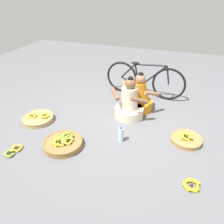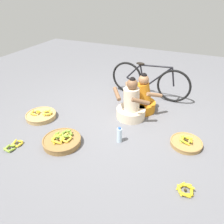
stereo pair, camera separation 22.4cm
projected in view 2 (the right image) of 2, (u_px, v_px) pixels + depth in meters
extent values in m
plane|color=slate|center=(117.00, 124.00, 3.75)|extent=(10.00, 10.00, 0.00)
cylinder|color=beige|center=(131.00, 113.00, 3.89)|extent=(0.52, 0.52, 0.18)
cylinder|color=beige|center=(131.00, 99.00, 3.74)|extent=(0.36, 0.35, 0.41)
sphere|color=brown|center=(132.00, 84.00, 3.59)|extent=(0.19, 0.19, 0.19)
sphere|color=black|center=(133.00, 80.00, 3.55)|extent=(0.10, 0.10, 0.10)
cylinder|color=brown|center=(117.00, 94.00, 3.74)|extent=(0.25, 0.28, 0.16)
cylinder|color=brown|center=(141.00, 101.00, 3.50)|extent=(0.30, 0.22, 0.16)
cylinder|color=orange|center=(142.00, 106.00, 4.11)|extent=(0.52, 0.52, 0.18)
cylinder|color=orange|center=(143.00, 93.00, 3.97)|extent=(0.39, 0.32, 0.42)
sphere|color=#9E704C|center=(144.00, 80.00, 3.83)|extent=(0.19, 0.19, 0.19)
sphere|color=black|center=(144.00, 76.00, 3.79)|extent=(0.10, 0.10, 0.10)
cylinder|color=#9E704C|center=(128.00, 88.00, 3.99)|extent=(0.20, 0.31, 0.16)
cylinder|color=#9E704C|center=(154.00, 95.00, 3.75)|extent=(0.27, 0.27, 0.16)
torus|color=black|center=(127.00, 77.00, 4.67)|extent=(0.69, 0.08, 0.68)
torus|color=black|center=(174.00, 86.00, 4.28)|extent=(0.69, 0.08, 0.68)
cylinder|color=black|center=(157.00, 78.00, 4.35)|extent=(0.55, 0.06, 0.55)
cylinder|color=black|center=(142.00, 76.00, 4.49)|extent=(0.15, 0.04, 0.49)
cylinder|color=black|center=(156.00, 66.00, 4.25)|extent=(0.65, 0.07, 0.08)
cylinder|color=black|center=(135.00, 82.00, 4.63)|extent=(0.42, 0.06, 0.18)
cylinder|color=black|center=(133.00, 71.00, 4.53)|extent=(0.32, 0.05, 0.35)
cylinder|color=black|center=(173.00, 77.00, 4.19)|extent=(0.11, 0.04, 0.38)
ellipsoid|color=black|center=(140.00, 64.00, 4.38)|extent=(0.18, 0.08, 0.05)
cylinder|color=tan|center=(41.00, 116.00, 3.90)|extent=(0.53, 0.53, 0.08)
torus|color=tan|center=(41.00, 114.00, 3.88)|extent=(0.54, 0.54, 0.02)
ellipsoid|color=yellow|center=(50.00, 114.00, 3.84)|extent=(0.05, 0.14, 0.07)
ellipsoid|color=yellow|center=(51.00, 112.00, 3.89)|extent=(0.13, 0.11, 0.07)
ellipsoid|color=yellow|center=(47.00, 111.00, 3.91)|extent=(0.13, 0.10, 0.08)
ellipsoid|color=yellow|center=(44.00, 112.00, 3.88)|extent=(0.04, 0.14, 0.06)
ellipsoid|color=yellow|center=(44.00, 113.00, 3.84)|extent=(0.13, 0.12, 0.09)
ellipsoid|color=yellow|center=(47.00, 114.00, 3.81)|extent=(0.13, 0.12, 0.08)
sphere|color=#382D19|center=(47.00, 113.00, 3.86)|extent=(0.03, 0.03, 0.03)
ellipsoid|color=yellow|center=(38.00, 113.00, 3.86)|extent=(0.04, 0.14, 0.08)
ellipsoid|color=yellow|center=(38.00, 111.00, 3.92)|extent=(0.14, 0.05, 0.06)
ellipsoid|color=yellow|center=(32.00, 112.00, 3.89)|extent=(0.06, 0.14, 0.05)
ellipsoid|color=yellow|center=(33.00, 114.00, 3.83)|extent=(0.14, 0.04, 0.05)
sphere|color=#382D19|center=(35.00, 112.00, 3.88)|extent=(0.03, 0.03, 0.03)
cylinder|color=olive|center=(62.00, 141.00, 3.27)|extent=(0.57, 0.57, 0.09)
torus|color=olive|center=(62.00, 139.00, 3.24)|extent=(0.58, 0.58, 0.02)
ellipsoid|color=yellow|center=(70.00, 139.00, 3.20)|extent=(0.04, 0.15, 0.06)
ellipsoid|color=yellow|center=(69.00, 136.00, 3.25)|extent=(0.15, 0.09, 0.08)
ellipsoid|color=yellow|center=(65.00, 135.00, 3.27)|extent=(0.12, 0.13, 0.09)
ellipsoid|color=yellow|center=(61.00, 139.00, 3.20)|extent=(0.12, 0.14, 0.06)
ellipsoid|color=yellow|center=(64.00, 141.00, 3.16)|extent=(0.15, 0.06, 0.08)
sphere|color=#382D19|center=(66.00, 138.00, 3.22)|extent=(0.03, 0.03, 0.03)
ellipsoid|color=olive|center=(70.00, 136.00, 3.27)|extent=(0.06, 0.15, 0.07)
ellipsoid|color=olive|center=(71.00, 133.00, 3.33)|extent=(0.14, 0.12, 0.08)
ellipsoid|color=olive|center=(67.00, 131.00, 3.35)|extent=(0.15, 0.10, 0.09)
ellipsoid|color=olive|center=(64.00, 132.00, 3.34)|extent=(0.09, 0.15, 0.08)
ellipsoid|color=olive|center=(62.00, 134.00, 3.30)|extent=(0.10, 0.15, 0.06)
ellipsoid|color=olive|center=(64.00, 136.00, 3.26)|extent=(0.15, 0.07, 0.07)
ellipsoid|color=olive|center=(67.00, 137.00, 3.25)|extent=(0.14, 0.12, 0.08)
sphere|color=#382D19|center=(67.00, 134.00, 3.30)|extent=(0.04, 0.04, 0.04)
ellipsoid|color=olive|center=(61.00, 136.00, 3.27)|extent=(0.06, 0.12, 0.07)
ellipsoid|color=olive|center=(61.00, 135.00, 3.30)|extent=(0.11, 0.10, 0.06)
ellipsoid|color=olive|center=(60.00, 134.00, 3.32)|extent=(0.12, 0.04, 0.05)
ellipsoid|color=olive|center=(57.00, 134.00, 3.31)|extent=(0.08, 0.12, 0.07)
ellipsoid|color=olive|center=(55.00, 135.00, 3.29)|extent=(0.06, 0.12, 0.06)
ellipsoid|color=olive|center=(55.00, 137.00, 3.25)|extent=(0.12, 0.07, 0.05)
ellipsoid|color=olive|center=(59.00, 137.00, 3.24)|extent=(0.10, 0.11, 0.08)
sphere|color=#382D19|center=(58.00, 136.00, 3.28)|extent=(0.03, 0.03, 0.03)
ellipsoid|color=yellow|center=(62.00, 140.00, 3.18)|extent=(0.07, 0.16, 0.09)
ellipsoid|color=yellow|center=(62.00, 138.00, 3.23)|extent=(0.16, 0.09, 0.07)
ellipsoid|color=yellow|center=(57.00, 136.00, 3.25)|extent=(0.14, 0.13, 0.09)
ellipsoid|color=yellow|center=(55.00, 138.00, 3.23)|extent=(0.06, 0.16, 0.09)
ellipsoid|color=yellow|center=(53.00, 141.00, 3.17)|extent=(0.14, 0.13, 0.06)
ellipsoid|color=yellow|center=(57.00, 142.00, 3.13)|extent=(0.16, 0.09, 0.09)
sphere|color=#382D19|center=(58.00, 140.00, 3.19)|extent=(0.03, 0.03, 0.03)
cylinder|color=#A87F47|center=(186.00, 143.00, 3.24)|extent=(0.46, 0.46, 0.06)
torus|color=#A87F47|center=(186.00, 142.00, 3.23)|extent=(0.48, 0.48, 0.02)
ellipsoid|color=gold|center=(192.00, 141.00, 3.19)|extent=(0.04, 0.15, 0.08)
ellipsoid|color=gold|center=(188.00, 138.00, 3.26)|extent=(0.15, 0.05, 0.07)
ellipsoid|color=gold|center=(183.00, 139.00, 3.23)|extent=(0.03, 0.15, 0.09)
ellipsoid|color=gold|center=(186.00, 143.00, 3.16)|extent=(0.15, 0.05, 0.08)
sphere|color=#382D19|center=(187.00, 140.00, 3.21)|extent=(0.03, 0.03, 0.03)
ellipsoid|color=#8CAD38|center=(190.00, 141.00, 3.21)|extent=(0.04, 0.15, 0.07)
ellipsoid|color=#8CAD38|center=(185.00, 137.00, 3.28)|extent=(0.15, 0.07, 0.07)
ellipsoid|color=#8CAD38|center=(181.00, 139.00, 3.24)|extent=(0.06, 0.15, 0.09)
ellipsoid|color=#8CAD38|center=(184.00, 142.00, 3.18)|extent=(0.15, 0.05, 0.08)
sphere|color=#382D19|center=(185.00, 140.00, 3.23)|extent=(0.03, 0.03, 0.03)
ellipsoid|color=gold|center=(192.00, 191.00, 2.50)|extent=(0.05, 0.16, 0.07)
ellipsoid|color=gold|center=(189.00, 187.00, 2.55)|extent=(0.15, 0.12, 0.10)
ellipsoid|color=gold|center=(185.00, 185.00, 2.58)|extent=(0.17, 0.07, 0.08)
ellipsoid|color=gold|center=(181.00, 186.00, 2.57)|extent=(0.12, 0.16, 0.07)
ellipsoid|color=gold|center=(180.00, 190.00, 2.52)|extent=(0.11, 0.16, 0.07)
ellipsoid|color=gold|center=(185.00, 195.00, 2.47)|extent=(0.16, 0.04, 0.07)
ellipsoid|color=gold|center=(188.00, 195.00, 2.46)|extent=(0.16, 0.11, 0.07)
sphere|color=#382D19|center=(185.00, 190.00, 2.52)|extent=(0.03, 0.03, 0.03)
ellipsoid|color=yellow|center=(20.00, 144.00, 3.24)|extent=(0.03, 0.13, 0.05)
ellipsoid|color=yellow|center=(20.00, 141.00, 3.30)|extent=(0.13, 0.03, 0.07)
ellipsoid|color=yellow|center=(14.00, 142.00, 3.27)|extent=(0.04, 0.13, 0.07)
ellipsoid|color=yellow|center=(15.00, 145.00, 3.21)|extent=(0.13, 0.04, 0.06)
sphere|color=#382D19|center=(17.00, 143.00, 3.26)|extent=(0.03, 0.03, 0.03)
ellipsoid|color=#8CAD38|center=(12.00, 150.00, 3.14)|extent=(0.05, 0.13, 0.06)
ellipsoid|color=#8CAD38|center=(12.00, 146.00, 3.20)|extent=(0.13, 0.06, 0.07)
ellipsoid|color=#8CAD38|center=(7.00, 147.00, 3.18)|extent=(0.04, 0.13, 0.06)
ellipsoid|color=#8CAD38|center=(7.00, 150.00, 3.11)|extent=(0.13, 0.04, 0.08)
sphere|color=#382D19|center=(10.00, 148.00, 3.16)|extent=(0.03, 0.03, 0.03)
cylinder|color=silver|center=(119.00, 135.00, 3.27)|extent=(0.08, 0.08, 0.24)
cylinder|color=#2D59B7|center=(120.00, 128.00, 3.21)|extent=(0.04, 0.04, 0.02)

